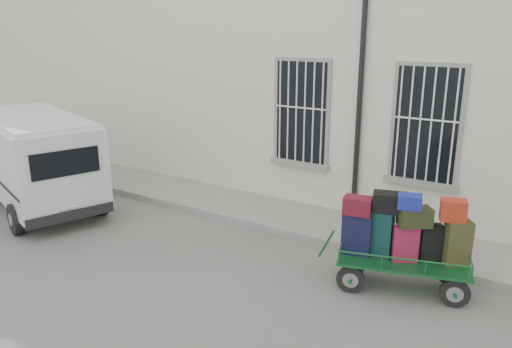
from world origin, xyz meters
The scene contains 5 objects.
ground centered at (0.00, 0.00, 0.00)m, with size 80.00×80.00×0.00m, color #61605C.
building centered at (0.00, 5.50, 3.00)m, with size 24.00×5.15×6.00m.
sidewalk centered at (0.00, 2.20, 0.07)m, with size 24.00×1.70×0.15m, color gray.
luggage_cart centered at (2.68, 0.57, 0.88)m, with size 2.39×1.43×1.61m.
van centered at (-5.55, -0.18, 1.23)m, with size 4.60×3.05×2.15m.
Camera 1 is at (4.67, -6.74, 4.05)m, focal length 35.00 mm.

